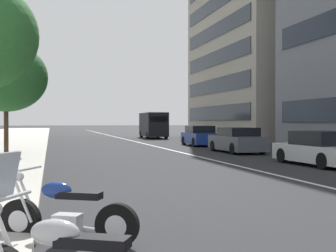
# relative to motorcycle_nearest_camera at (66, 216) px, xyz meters

# --- Properties ---
(lane_centre_stripe) EXTENTS (110.00, 0.16, 0.01)m
(lane_centre_stripe) POSITION_rel_motorcycle_nearest_camera_xyz_m (32.26, -6.91, -0.41)
(lane_centre_stripe) COLOR silver
(lane_centre_stripe) RESTS_ON ground
(motorcycle_nearest_camera) EXTENTS (1.09, 1.92, 1.09)m
(motorcycle_nearest_camera) POSITION_rel_motorcycle_nearest_camera_xyz_m (0.00, 0.00, 0.00)
(motorcycle_nearest_camera) COLOR black
(motorcycle_nearest_camera) RESTS_ON ground
(car_far_down_avenue) EXTENTS (4.27, 1.98, 1.36)m
(car_far_down_avenue) POSITION_rel_motorcycle_nearest_camera_xyz_m (9.07, -10.17, 0.23)
(car_far_down_avenue) COLOR silver
(car_far_down_avenue) RESTS_ON ground
(car_lead_in_lane) EXTENTS (4.42, 1.90, 1.41)m
(car_lead_in_lane) POSITION_rel_motorcycle_nearest_camera_xyz_m (16.69, -9.95, 0.25)
(car_lead_in_lane) COLOR #4C515B
(car_lead_in_lane) RESTS_ON ground
(car_approaching_light) EXTENTS (4.24, 1.98, 1.44)m
(car_approaching_light) POSITION_rel_motorcycle_nearest_camera_xyz_m (23.93, -10.22, 0.27)
(car_approaching_light) COLOR navy
(car_approaching_light) RESTS_ON ground
(delivery_van_ahead) EXTENTS (6.08, 2.33, 2.66)m
(delivery_van_ahead) POSITION_rel_motorcycle_nearest_camera_xyz_m (39.28, -10.29, 1.01)
(delivery_van_ahead) COLOR black
(delivery_van_ahead) RESTS_ON ground
(street_tree_by_lamp_post) EXTENTS (4.00, 4.00, 5.48)m
(street_tree_by_lamp_post) POSITION_rel_motorcycle_nearest_camera_xyz_m (16.62, 2.32, 3.51)
(street_tree_by_lamp_post) COLOR #473323
(street_tree_by_lamp_post) RESTS_ON sidewalk_right_plaza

